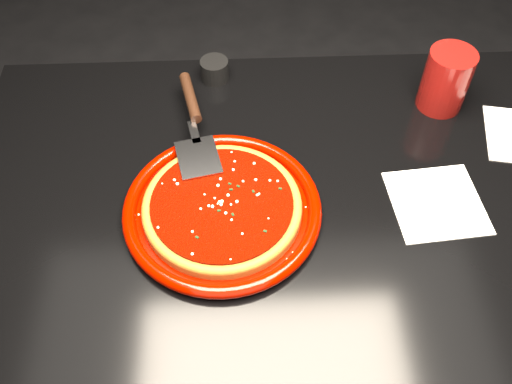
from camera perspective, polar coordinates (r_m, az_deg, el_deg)
floor at (r=1.68m, az=2.29°, el=-16.62°), size 4.00×4.00×0.01m
table at (r=1.34m, az=2.81°, el=-10.68°), size 1.20×0.80×0.75m
plate at (r=0.99m, az=-3.39°, el=-1.73°), size 0.43×0.43×0.03m
pizza_crust at (r=0.99m, az=-3.40°, el=-1.60°), size 0.34×0.34×0.01m
pizza_crust_rim at (r=0.98m, az=-3.42°, el=-1.36°), size 0.34×0.34×0.02m
pizza_sauce at (r=0.98m, az=-3.44°, el=-1.18°), size 0.30×0.30×0.01m
parmesan_dusting at (r=0.97m, az=-3.45°, el=-0.94°), size 0.24×0.24×0.01m
basil_flecks at (r=0.97m, az=-3.45°, el=-0.98°), size 0.22×0.22×0.00m
pizza_server at (r=1.09m, az=-6.13°, el=6.81°), size 0.15×0.33×0.02m
cup at (r=1.20m, az=18.45°, el=10.58°), size 0.11×0.11×0.13m
napkin_a at (r=1.06m, az=17.60°, el=-1.03°), size 0.17×0.17×0.00m
ramekin at (r=1.23m, az=-4.16°, el=12.08°), size 0.07×0.07×0.05m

